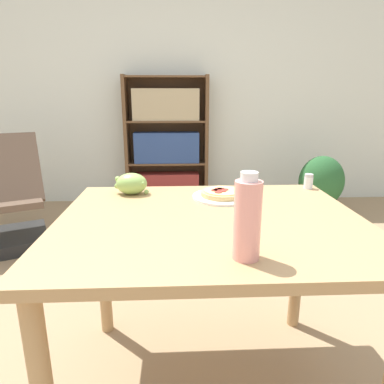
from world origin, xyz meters
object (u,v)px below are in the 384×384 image
lounge_chair_near (8,211)px  potted_plant_floor (321,186)px  pizza_on_plate (222,195)px  grape_bunch (131,184)px  drink_bottle (247,219)px  salt_shaker (308,181)px  bookshelf (167,146)px

lounge_chair_near → potted_plant_floor: 2.84m
pizza_on_plate → lounge_chair_near: lounge_chair_near is taller
potted_plant_floor → grape_bunch: bearing=-133.7°
drink_bottle → lounge_chair_near: drink_bottle is taller
pizza_on_plate → potted_plant_floor: pizza_on_plate is taller
potted_plant_floor → pizza_on_plate: bearing=-124.5°
pizza_on_plate → potted_plant_floor: bearing=55.5°
grape_bunch → potted_plant_floor: (1.63, 1.70, -0.48)m
salt_shaker → bookshelf: bearing=108.3°
grape_bunch → drink_bottle: 0.76m
grape_bunch → pizza_on_plate: bearing=-11.2°
drink_bottle → salt_shaker: drink_bottle is taller
pizza_on_plate → bookshelf: 2.36m
pizza_on_plate → grape_bunch: (-0.40, 0.08, 0.03)m
grape_bunch → bookshelf: 2.26m
pizza_on_plate → salt_shaker: salt_shaker is taller
potted_plant_floor → drink_bottle: bearing=-117.7°
bookshelf → drink_bottle: bearing=-84.4°
drink_bottle → salt_shaker: size_ratio=3.40×
grape_bunch → salt_shaker: grape_bunch is taller
drink_bottle → bookshelf: bearing=95.6°
salt_shaker → bookshelf: bookshelf is taller
grape_bunch → potted_plant_floor: grape_bunch is taller
drink_bottle → lounge_chair_near: size_ratio=0.26×
drink_bottle → potted_plant_floor: size_ratio=0.38×
salt_shaker → potted_plant_floor: (0.80, 1.65, -0.47)m
pizza_on_plate → lounge_chair_near: size_ratio=0.28×
lounge_chair_near → drink_bottle: bearing=-74.1°
pizza_on_plate → potted_plant_floor: 2.21m
grape_bunch → potted_plant_floor: size_ratio=0.25×
pizza_on_plate → drink_bottle: size_ratio=1.07×
salt_shaker → potted_plant_floor: bearing=64.2°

